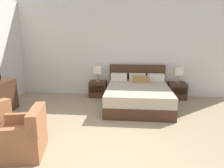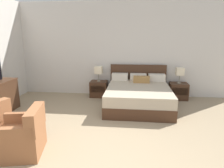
% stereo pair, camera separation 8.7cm
% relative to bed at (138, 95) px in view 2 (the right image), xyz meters
% --- Properties ---
extents(ground_plane, '(11.23, 11.23, 0.00)m').
position_rel_bed_xyz_m(ground_plane, '(-0.64, -2.75, -0.30)').
color(ground_plane, '#998466').
extents(wall_back, '(7.33, 0.06, 2.88)m').
position_rel_bed_xyz_m(wall_back, '(-0.64, 1.03, 1.14)').
color(wall_back, beige).
rests_on(wall_back, ground).
extents(bed, '(1.71, 2.03, 0.99)m').
position_rel_bed_xyz_m(bed, '(0.00, 0.00, 0.00)').
color(bed, '#422819').
rests_on(bed, ground).
extents(nightstand_left, '(0.52, 0.43, 0.49)m').
position_rel_bed_xyz_m(nightstand_left, '(-1.21, 0.72, -0.05)').
color(nightstand_left, '#422819').
rests_on(nightstand_left, ground).
extents(nightstand_right, '(0.52, 0.43, 0.49)m').
position_rel_bed_xyz_m(nightstand_right, '(1.20, 0.72, -0.05)').
color(nightstand_right, '#422819').
rests_on(nightstand_right, ground).
extents(table_lamp_left, '(0.22, 0.22, 0.46)m').
position_rel_bed_xyz_m(table_lamp_left, '(-1.21, 0.72, 0.53)').
color(table_lamp_left, gray).
rests_on(table_lamp_left, nightstand_left).
extents(table_lamp_right, '(0.22, 0.22, 0.46)m').
position_rel_bed_xyz_m(table_lamp_right, '(1.20, 0.72, 0.53)').
color(table_lamp_right, gray).
rests_on(table_lamp_right, nightstand_right).
extents(armchair_companion, '(0.82, 0.81, 0.76)m').
position_rel_bed_xyz_m(armchair_companion, '(-1.87, -2.49, -0.01)').
color(armchair_companion, '#935B38').
rests_on(armchair_companion, ground).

